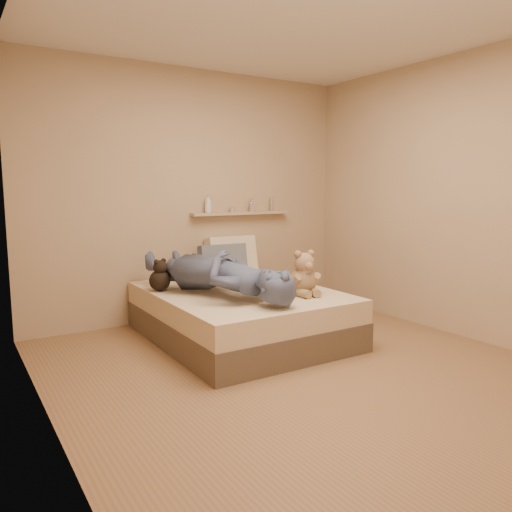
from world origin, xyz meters
TOP-DOWN VIEW (x-y plane):
  - room at (0.00, 0.00)m, footprint 3.80×3.80m
  - bed at (0.00, 0.93)m, footprint 1.50×1.90m
  - game_console at (-0.02, 0.43)m, footprint 0.21×0.14m
  - teddy_bear at (0.37, 0.46)m, footprint 0.33×0.32m
  - dark_plush at (-0.63, 1.29)m, footprint 0.19×0.19m
  - pillow_cream at (0.38, 1.76)m, footprint 0.55×0.25m
  - pillow_grey at (0.20, 1.62)m, footprint 0.52×0.24m
  - person at (-0.27, 0.87)m, footprint 0.98×1.78m
  - wall_shelf at (0.55, 1.84)m, footprint 1.20×0.12m
  - shelf_bottles at (0.43, 1.84)m, footprint 0.88×0.10m

SIDE VIEW (x-z plane):
  - bed at x=0.00m, z-range 0.00..0.45m
  - dark_plush at x=-0.63m, z-range 0.43..0.73m
  - teddy_bear at x=0.37m, z-range 0.41..0.81m
  - game_console at x=-0.02m, z-range 0.59..0.65m
  - pillow_grey at x=0.20m, z-range 0.44..0.80m
  - pillow_cream at x=0.38m, z-range 0.44..0.86m
  - person at x=-0.27m, z-range 0.45..0.85m
  - wall_shelf at x=0.55m, z-range 1.09..1.11m
  - shelf_bottles at x=0.43m, z-range 1.10..1.29m
  - room at x=0.00m, z-range -0.60..3.20m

